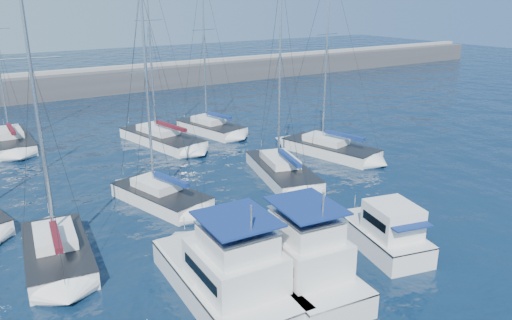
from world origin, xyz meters
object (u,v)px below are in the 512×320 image
motor_yacht_stbd_inner (295,260)px  sailboat_mid_b (57,251)px  sailboat_mid_c (161,196)px  sailboat_back_a (11,141)px  sailboat_back_b (162,138)px  sailboat_mid_e (330,149)px  sailboat_mid_d (282,171)px  motor_yacht_port_inner (229,276)px  sailboat_back_c (211,128)px  motor_yacht_stbd_outer (386,234)px

motor_yacht_stbd_inner → sailboat_mid_b: (-9.04, 7.99, -0.58)m
sailboat_mid_b → sailboat_mid_c: 8.37m
motor_yacht_stbd_inner → sailboat_back_a: sailboat_back_a is taller
sailboat_mid_b → sailboat_back_b: size_ratio=0.94×
motor_yacht_stbd_inner → sailboat_mid_e: 20.22m
motor_yacht_stbd_inner → sailboat_mid_b: size_ratio=0.56×
sailboat_back_a → sailboat_mid_d: bearing=-50.5°
motor_yacht_port_inner → sailboat_back_c: sailboat_back_c is taller
sailboat_mid_c → sailboat_back_c: sailboat_back_c is taller
sailboat_back_a → sailboat_back_b: bearing=-28.2°
sailboat_back_a → motor_yacht_port_inner: bearing=-80.8°
motor_yacht_port_inner → sailboat_back_a: bearing=101.7°
motor_yacht_stbd_outer → sailboat_mid_c: 14.48m
sailboat_back_b → sailboat_back_c: (5.55, 0.93, 0.01)m
motor_yacht_stbd_inner → sailboat_back_b: sailboat_back_b is taller
motor_yacht_port_inner → motor_yacht_stbd_inner: size_ratio=0.96×
sailboat_mid_b → motor_yacht_port_inner: bearing=-46.2°
sailboat_mid_e → sailboat_mid_c: bearing=173.4°
motor_yacht_stbd_outer → sailboat_mid_d: bearing=94.1°
sailboat_back_a → sailboat_mid_e: bearing=-36.8°
sailboat_mid_d → sailboat_mid_e: (6.64, 2.37, 0.02)m
sailboat_mid_b → sailboat_back_a: bearing=94.1°
motor_yacht_stbd_inner → sailboat_back_b: bearing=88.1°
motor_yacht_stbd_inner → sailboat_mid_b: bearing=144.7°
motor_yacht_stbd_inner → motor_yacht_stbd_outer: (5.87, -0.16, -0.19)m
motor_yacht_stbd_inner → sailboat_mid_c: sailboat_mid_c is taller
sailboat_back_a → sailboat_mid_c: bearing=-71.3°
motor_yacht_stbd_inner → sailboat_mid_c: (-1.77, 12.14, -0.61)m
motor_yacht_port_inner → sailboat_mid_d: 15.86m
sailboat_back_b → motor_yacht_port_inner: bearing=-118.1°
sailboat_mid_e → sailboat_back_a: (-22.45, 16.99, 0.01)m
sailboat_mid_c → motor_yacht_stbd_inner: bearing=-97.1°
motor_yacht_stbd_inner → sailboat_back_b: (3.53, 24.91, -0.60)m
sailboat_mid_d → sailboat_back_b: (-4.16, 13.03, 0.02)m
motor_yacht_port_inner → motor_yacht_stbd_outer: (9.16, -0.62, -0.19)m
sailboat_back_b → sailboat_back_c: sailboat_back_b is taller
motor_yacht_stbd_inner → motor_yacht_stbd_outer: size_ratio=1.54×
motor_yacht_stbd_inner → sailboat_back_a: 32.27m
motor_yacht_port_inner → motor_yacht_stbd_outer: size_ratio=1.48×
motor_yacht_stbd_outer → sailboat_back_c: (3.21, 26.00, -0.40)m
sailboat_mid_e → sailboat_back_a: sailboat_back_a is taller
motor_yacht_port_inner → motor_yacht_stbd_inner: same height
motor_yacht_stbd_inner → sailboat_mid_e: (14.34, 14.24, -0.60)m
motor_yacht_stbd_outer → sailboat_back_a: bearing=126.8°
motor_yacht_stbd_inner → sailboat_mid_d: bearing=63.2°
sailboat_mid_c → sailboat_back_c: size_ratio=0.86×
sailboat_back_a → sailboat_back_c: bearing=-17.1°
motor_yacht_port_inner → sailboat_back_b: bearing=77.2°
sailboat_mid_b → sailboat_mid_e: sailboat_mid_b is taller
sailboat_mid_c → sailboat_back_c: bearing=36.2°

